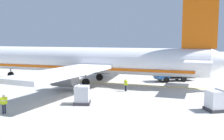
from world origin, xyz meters
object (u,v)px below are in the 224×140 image
Objects in this scene: crew_marshaller at (4,102)px; airliner_foreground at (87,61)px; cargo_container_mid at (82,95)px; service_truck_baggage at (174,72)px; crew_loader_left at (126,84)px; cargo_container_near at (216,101)px.

airliner_foreground is at bearing -0.58° from crew_marshaller.
cargo_container_mid is 7.44m from crew_marshaller.
airliner_foreground is 13.82m from service_truck_baggage.
cargo_container_mid is at bearing 163.25° from crew_loader_left.
crew_marshaller reaches higher than crew_loader_left.
cargo_container_near reaches higher than cargo_container_mid.
cargo_container_mid is at bearing 98.30° from cargo_container_near.
airliner_foreground is 24.00× the size of crew_marshaller.
service_truck_baggage is at bearing -27.84° from crew_marshaller.
airliner_foreground is 13.20m from cargo_container_mid.
cargo_container_near is 1.42× the size of crew_loader_left.
service_truck_baggage is 11.37m from crew_loader_left.
crew_marshaller is (-7.31, 17.99, 0.05)m from cargo_container_near.
airliner_foreground reaches higher than crew_marshaller.
crew_marshaller is 1.08× the size of crew_loader_left.
service_truck_baggage is at bearing -22.03° from cargo_container_mid.
airliner_foreground reaches higher than crew_loader_left.
cargo_container_mid reaches higher than crew_marshaller.
airliner_foreground is at bearing 22.29° from cargo_container_mid.
airliner_foreground is 17.59m from crew_marshaller.
service_truck_baggage is 3.12× the size of cargo_container_mid.
cargo_container_near reaches higher than crew_marshaller.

